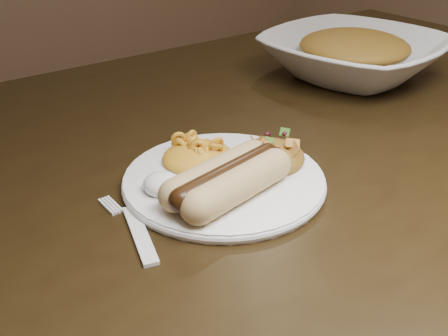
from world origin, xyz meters
TOP-DOWN VIEW (x-y plane):
  - table at (0.00, 0.00)m, footprint 1.60×0.90m
  - plate at (-0.07, -0.06)m, footprint 0.24×0.24m
  - hotdog at (-0.09, -0.09)m, footprint 0.13×0.09m
  - mac_and_cheese at (-0.08, -0.01)m, footprint 0.10×0.10m
  - sour_cream at (-0.15, -0.04)m, footprint 0.05×0.05m
  - taco_salad at (-0.01, -0.06)m, footprint 0.09×0.08m
  - fork at (-0.20, -0.09)m, footprint 0.06×0.15m
  - serving_bowl at (0.33, 0.11)m, footprint 0.34×0.34m
  - bowl_filling at (0.33, 0.11)m, footprint 0.23×0.23m

SIDE VIEW (x-z plane):
  - table at x=0.00m, z-range 0.28..1.03m
  - fork at x=-0.20m, z-range 0.75..0.75m
  - plate at x=-0.07m, z-range 0.75..0.76m
  - sour_cream at x=-0.15m, z-range 0.76..0.79m
  - taco_salad at x=-0.01m, z-range 0.76..0.80m
  - mac_and_cheese at x=-0.08m, z-range 0.76..0.80m
  - hotdog at x=-0.09m, z-range 0.76..0.80m
  - serving_bowl at x=0.33m, z-range 0.75..0.82m
  - bowl_filling at x=0.33m, z-range 0.78..0.82m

